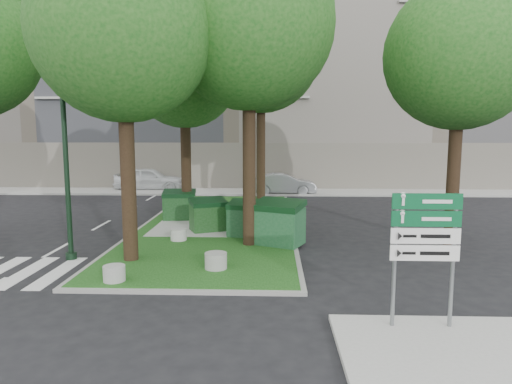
{
  "coord_description": "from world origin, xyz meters",
  "views": [
    {
      "loc": [
        2.79,
        -10.82,
        4.0
      ],
      "look_at": [
        2.25,
        4.03,
        2.0
      ],
      "focal_mm": 32.0,
      "sensor_mm": 36.0,
      "label": 1
    }
  ],
  "objects_px": {
    "dumpster_c": "(248,219)",
    "bollard_mid": "(179,234)",
    "dumpster_d": "(278,223)",
    "tree_median_near_left": "(126,13)",
    "tree_median_far": "(263,41)",
    "street_lamp": "(65,135)",
    "bollard_right": "(216,261)",
    "tree_median_mid": "(186,60)",
    "tree_street_right": "(463,40)",
    "car_white": "(149,179)",
    "dumpster_a": "(179,205)",
    "bollard_left": "(114,273)",
    "directional_sign": "(425,239)",
    "car_silver": "(284,184)",
    "dumpster_b": "(208,215)",
    "litter_bin": "(282,215)",
    "tree_median_near_right": "(252,6)"
  },
  "relations": [
    {
      "from": "dumpster_a",
      "to": "car_white",
      "type": "height_order",
      "value": "car_white"
    },
    {
      "from": "dumpster_c",
      "to": "bollard_mid",
      "type": "distance_m",
      "value": 2.61
    },
    {
      "from": "tree_median_mid",
      "to": "street_lamp",
      "type": "height_order",
      "value": "tree_median_mid"
    },
    {
      "from": "dumpster_b",
      "to": "bollard_right",
      "type": "xyz_separation_m",
      "value": [
        0.91,
        -4.96,
        -0.39
      ]
    },
    {
      "from": "dumpster_d",
      "to": "tree_median_near_right",
      "type": "bearing_deg",
      "value": -153.56
    },
    {
      "from": "tree_median_near_left",
      "to": "bollard_right",
      "type": "relative_size",
      "value": 16.66
    },
    {
      "from": "tree_median_near_right",
      "to": "tree_median_mid",
      "type": "relative_size",
      "value": 1.15
    },
    {
      "from": "dumpster_b",
      "to": "litter_bin",
      "type": "xyz_separation_m",
      "value": [
        2.92,
        1.45,
        -0.27
      ]
    },
    {
      "from": "tree_median_far",
      "to": "tree_street_right",
      "type": "distance_m",
      "value": 9.85
    },
    {
      "from": "dumpster_b",
      "to": "tree_street_right",
      "type": "bearing_deg",
      "value": -33.01
    },
    {
      "from": "tree_median_mid",
      "to": "bollard_right",
      "type": "bearing_deg",
      "value": -74.09
    },
    {
      "from": "dumpster_a",
      "to": "dumpster_b",
      "type": "distance_m",
      "value": 2.77
    },
    {
      "from": "tree_median_near_right",
      "to": "tree_median_mid",
      "type": "xyz_separation_m",
      "value": [
        -3.0,
        4.5,
        -1.01
      ]
    },
    {
      "from": "car_white",
      "to": "bollard_right",
      "type": "bearing_deg",
      "value": -163.9
    },
    {
      "from": "tree_median_near_right",
      "to": "dumpster_d",
      "type": "distance_m",
      "value": 7.18
    },
    {
      "from": "dumpster_a",
      "to": "dumpster_d",
      "type": "distance_m",
      "value": 6.09
    },
    {
      "from": "tree_street_right",
      "to": "car_white",
      "type": "xyz_separation_m",
      "value": [
        -14.61,
        14.44,
        -6.2
      ]
    },
    {
      "from": "tree_median_far",
      "to": "dumpster_d",
      "type": "height_order",
      "value": "tree_median_far"
    },
    {
      "from": "dumpster_a",
      "to": "bollard_mid",
      "type": "relative_size",
      "value": 2.61
    },
    {
      "from": "tree_median_far",
      "to": "car_silver",
      "type": "bearing_deg",
      "value": 78.17
    },
    {
      "from": "dumpster_a",
      "to": "dumpster_d",
      "type": "bearing_deg",
      "value": -50.37
    },
    {
      "from": "dumpster_a",
      "to": "directional_sign",
      "type": "height_order",
      "value": "directional_sign"
    },
    {
      "from": "dumpster_b",
      "to": "bollard_left",
      "type": "height_order",
      "value": "dumpster_b"
    },
    {
      "from": "tree_median_near_left",
      "to": "tree_median_far",
      "type": "height_order",
      "value": "tree_median_far"
    },
    {
      "from": "dumpster_a",
      "to": "bollard_left",
      "type": "relative_size",
      "value": 2.63
    },
    {
      "from": "tree_street_right",
      "to": "dumpster_a",
      "type": "bearing_deg",
      "value": 159.78
    },
    {
      "from": "dumpster_c",
      "to": "dumpster_d",
      "type": "height_order",
      "value": "dumpster_d"
    },
    {
      "from": "tree_median_mid",
      "to": "bollard_mid",
      "type": "bearing_deg",
      "value": -85.02
    },
    {
      "from": "bollard_left",
      "to": "bollard_mid",
      "type": "height_order",
      "value": "bollard_mid"
    },
    {
      "from": "bollard_mid",
      "to": "car_white",
      "type": "bearing_deg",
      "value": 108.91
    },
    {
      "from": "car_white",
      "to": "car_silver",
      "type": "bearing_deg",
      "value": -104.96
    },
    {
      "from": "tree_street_right",
      "to": "bollard_left",
      "type": "xyz_separation_m",
      "value": [
        -10.41,
        -4.56,
        -6.66
      ]
    },
    {
      "from": "dumpster_d",
      "to": "street_lamp",
      "type": "distance_m",
      "value": 7.39
    },
    {
      "from": "car_silver",
      "to": "bollard_right",
      "type": "bearing_deg",
      "value": 170.56
    },
    {
      "from": "bollard_left",
      "to": "directional_sign",
      "type": "bearing_deg",
      "value": -19.43
    },
    {
      "from": "directional_sign",
      "to": "car_silver",
      "type": "distance_m",
      "value": 20.01
    },
    {
      "from": "tree_median_near_left",
      "to": "bollard_right",
      "type": "bearing_deg",
      "value": -18.71
    },
    {
      "from": "dumpster_c",
      "to": "bollard_left",
      "type": "distance_m",
      "value": 6.21
    },
    {
      "from": "dumpster_a",
      "to": "bollard_right",
      "type": "xyz_separation_m",
      "value": [
        2.51,
        -7.22,
        -0.4
      ]
    },
    {
      "from": "tree_street_right",
      "to": "litter_bin",
      "type": "xyz_separation_m",
      "value": [
        -5.89,
        3.03,
        -6.52
      ]
    },
    {
      "from": "dumpster_b",
      "to": "bollard_left",
      "type": "bearing_deg",
      "value": -127.51
    },
    {
      "from": "bollard_left",
      "to": "car_white",
      "type": "distance_m",
      "value": 19.47
    },
    {
      "from": "tree_median_near_right",
      "to": "bollard_right",
      "type": "bearing_deg",
      "value": -107.27
    },
    {
      "from": "tree_street_right",
      "to": "car_silver",
      "type": "relative_size",
      "value": 2.49
    },
    {
      "from": "dumpster_b",
      "to": "car_white",
      "type": "xyz_separation_m",
      "value": [
        -5.81,
        12.87,
        0.05
      ]
    },
    {
      "from": "tree_median_mid",
      "to": "dumpster_c",
      "type": "bearing_deg",
      "value": -49.32
    },
    {
      "from": "tree_median_near_left",
      "to": "tree_median_mid",
      "type": "bearing_deg",
      "value": 85.6
    },
    {
      "from": "tree_median_near_left",
      "to": "tree_median_near_right",
      "type": "height_order",
      "value": "tree_median_near_right"
    },
    {
      "from": "tree_median_near_right",
      "to": "tree_median_far",
      "type": "height_order",
      "value": "tree_median_far"
    },
    {
      "from": "tree_median_mid",
      "to": "bollard_right",
      "type": "height_order",
      "value": "tree_median_mid"
    }
  ]
}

